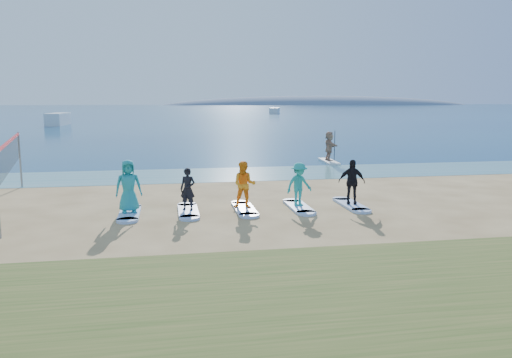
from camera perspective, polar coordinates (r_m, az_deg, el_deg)
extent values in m
plane|color=tan|center=(16.59, 4.24, -4.76)|extent=(600.00, 600.00, 0.00)
plane|color=teal|center=(26.70, -1.31, 0.61)|extent=(600.00, 600.00, 0.00)
plane|color=navy|center=(175.68, -8.83, 7.78)|extent=(600.00, 600.00, 0.00)
ellipsoid|color=slate|center=(330.78, 7.44, 8.42)|extent=(220.00, 56.00, 18.00)
cylinder|color=gray|center=(24.91, -25.36, 1.99)|extent=(0.09, 0.09, 2.50)
cube|color=black|center=(20.38, -26.34, 2.35)|extent=(1.77, 8.84, 1.00)
cube|color=#B3131A|center=(20.33, -26.44, 3.80)|extent=(1.80, 8.84, 0.10)
cube|color=silver|center=(31.90, 8.32, 2.01)|extent=(0.90, 3.04, 0.12)
imported|color=tan|center=(31.79, 8.37, 3.76)|extent=(0.58, 1.71, 1.83)
cube|color=silver|center=(81.23, -21.66, 5.73)|extent=(2.45, 7.34, 1.83)
cube|color=silver|center=(132.81, 2.13, 7.46)|extent=(4.11, 7.03, 1.57)
cube|color=#9CBCF2|center=(17.91, -14.25, -3.82)|extent=(0.70, 2.20, 0.09)
imported|color=teal|center=(17.72, -14.37, -0.80)|extent=(0.97, 0.71, 1.83)
cube|color=#9CBCF2|center=(17.87, -7.76, -3.65)|extent=(0.70, 2.20, 0.09)
imported|color=black|center=(17.71, -7.81, -1.15)|extent=(0.64, 0.55, 1.50)
cube|color=#9CBCF2|center=(18.05, -1.32, -3.44)|extent=(0.70, 2.20, 0.09)
imported|color=orange|center=(17.88, -1.33, -0.65)|extent=(0.95, 0.81, 1.69)
cube|color=#9CBCF2|center=(18.46, 4.91, -3.18)|extent=(0.70, 2.20, 0.09)
imported|color=teal|center=(18.30, 4.94, -0.61)|extent=(1.16, 0.89, 1.59)
cube|color=#9CBCF2|center=(19.08, 10.79, -2.91)|extent=(0.70, 2.20, 0.09)
imported|color=black|center=(18.91, 10.87, -0.31)|extent=(1.05, 0.65, 1.67)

